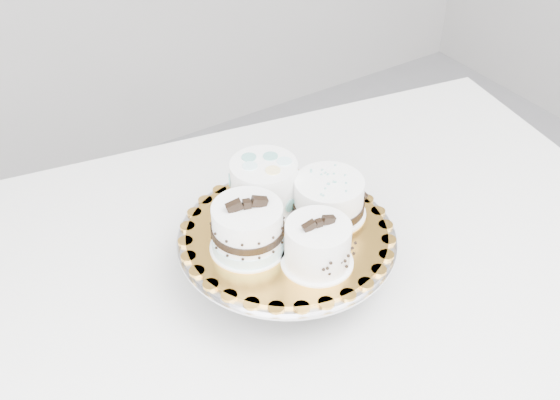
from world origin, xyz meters
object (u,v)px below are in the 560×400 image
table (300,283)px  cake_dots (264,183)px  cake_stand (287,248)px  cake_board (287,233)px  cake_ribbon (329,198)px  cake_swirl (318,245)px  cake_banded (248,229)px

table → cake_dots: 0.22m
table → cake_stand: (-0.05, -0.03, 0.14)m
cake_board → cake_ribbon: 0.09m
table → cake_stand: bearing=-136.7°
cake_stand → cake_dots: bearing=83.8°
table → cake_swirl: cake_swirl is taller
cake_board → cake_dots: 0.09m
cake_stand → cake_banded: size_ratio=2.63×
cake_swirl → cake_dots: 0.17m
cake_board → cake_ribbon: cake_ribbon is taller
cake_stand → cake_ribbon: (0.08, 0.00, 0.06)m
cake_swirl → cake_ribbon: 0.12m
cake_dots → cake_ribbon: (0.08, -0.08, -0.01)m
table → cake_dots: (-0.04, 0.05, 0.21)m
table → cake_board: size_ratio=4.38×
cake_ribbon → cake_swirl: bearing=-143.7°
cake_board → cake_banded: size_ratio=2.41×
cake_dots → cake_ribbon: cake_dots is taller
table → cake_stand: cake_stand is taller
cake_stand → cake_dots: size_ratio=2.40×
cake_board → cake_dots: size_ratio=2.20×
cake_dots → cake_board: bearing=-120.7°
cake_stand → cake_ribbon: bearing=2.9°
cake_board → cake_dots: bearing=83.8°
cake_swirl → cake_dots: size_ratio=0.75×
cake_banded → cake_dots: cake_banded is taller
cake_swirl → cake_board: bearing=95.9°
cake_swirl → cake_dots: cake_swirl is taller
cake_swirl → cake_banded: 0.11m
table → cake_swirl: bearing=-103.9°
cake_board → cake_banded: (-0.07, 0.00, 0.04)m
cake_dots → cake_banded: bearing=-159.0°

